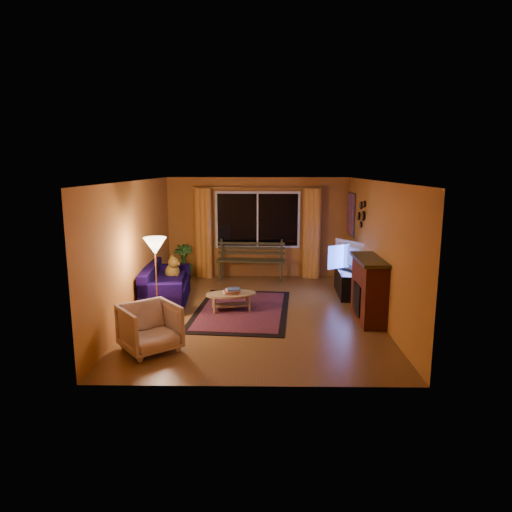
{
  "coord_description": "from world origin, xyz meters",
  "views": [
    {
      "loc": [
        0.13,
        -8.38,
        2.75
      ],
      "look_at": [
        0.0,
        0.3,
        1.05
      ],
      "focal_mm": 32.0,
      "sensor_mm": 36.0,
      "label": 1
    }
  ],
  "objects_px": {
    "bench": "(251,270)",
    "floor_lamp": "(156,281)",
    "tv_console": "(348,282)",
    "sofa": "(166,284)",
    "coffee_table": "(231,302)",
    "armchair": "(150,326)"
  },
  "relations": [
    {
      "from": "bench",
      "to": "sofa",
      "type": "distance_m",
      "value": 2.56
    },
    {
      "from": "floor_lamp",
      "to": "tv_console",
      "type": "xyz_separation_m",
      "value": [
        3.73,
        1.92,
        -0.51
      ]
    },
    {
      "from": "armchair",
      "to": "bench",
      "type": "bearing_deg",
      "value": 34.22
    },
    {
      "from": "armchair",
      "to": "floor_lamp",
      "type": "relative_size",
      "value": 0.52
    },
    {
      "from": "coffee_table",
      "to": "tv_console",
      "type": "relative_size",
      "value": 0.75
    },
    {
      "from": "floor_lamp",
      "to": "armchair",
      "type": "bearing_deg",
      "value": -82.22
    },
    {
      "from": "sofa",
      "to": "armchair",
      "type": "height_order",
      "value": "armchair"
    },
    {
      "from": "bench",
      "to": "floor_lamp",
      "type": "relative_size",
      "value": 1.07
    },
    {
      "from": "bench",
      "to": "tv_console",
      "type": "bearing_deg",
      "value": -26.51
    },
    {
      "from": "bench",
      "to": "armchair",
      "type": "relative_size",
      "value": 2.07
    },
    {
      "from": "floor_lamp",
      "to": "sofa",
      "type": "bearing_deg",
      "value": 94.84
    },
    {
      "from": "coffee_table",
      "to": "armchair",
      "type": "bearing_deg",
      "value": -118.84
    },
    {
      "from": "bench",
      "to": "sofa",
      "type": "height_order",
      "value": "sofa"
    },
    {
      "from": "coffee_table",
      "to": "tv_console",
      "type": "xyz_separation_m",
      "value": [
        2.47,
        1.2,
        0.09
      ]
    },
    {
      "from": "coffee_table",
      "to": "sofa",
      "type": "bearing_deg",
      "value": 158.65
    },
    {
      "from": "armchair",
      "to": "floor_lamp",
      "type": "bearing_deg",
      "value": 59.68
    },
    {
      "from": "floor_lamp",
      "to": "coffee_table",
      "type": "xyz_separation_m",
      "value": [
        1.26,
        0.72,
        -0.6
      ]
    },
    {
      "from": "sofa",
      "to": "tv_console",
      "type": "xyz_separation_m",
      "value": [
        3.84,
        0.67,
        -0.12
      ]
    },
    {
      "from": "coffee_table",
      "to": "tv_console",
      "type": "distance_m",
      "value": 2.75
    },
    {
      "from": "sofa",
      "to": "coffee_table",
      "type": "xyz_separation_m",
      "value": [
        1.37,
        -0.53,
        -0.21
      ]
    },
    {
      "from": "sofa",
      "to": "coffee_table",
      "type": "bearing_deg",
      "value": -25.95
    },
    {
      "from": "bench",
      "to": "coffee_table",
      "type": "relative_size",
      "value": 1.7
    }
  ]
}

